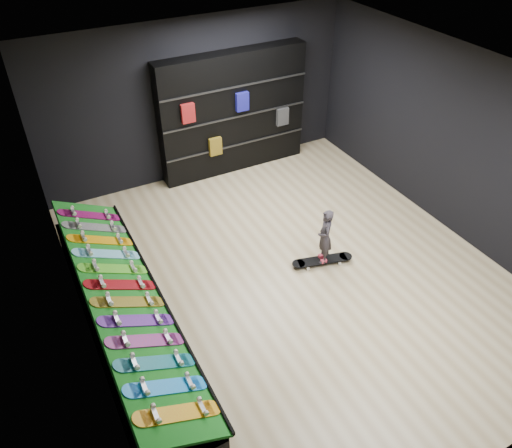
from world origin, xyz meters
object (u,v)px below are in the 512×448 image
display_rack (126,321)px  child (324,246)px  back_shelving (233,113)px  floor_skateboard (322,262)px

display_rack → child: child is taller
back_shelving → floor_skateboard: size_ratio=3.01×
display_rack → back_shelving: back_shelving is taller
floor_skateboard → back_shelving: bearing=103.0°
display_rack → back_shelving: (3.20, 3.32, 0.93)m
back_shelving → child: (-0.09, -3.36, -0.81)m
back_shelving → floor_skateboard: bearing=-91.6°
back_shelving → child: bearing=-91.6°
floor_skateboard → child: bearing=-165.4°
back_shelving → child: 3.45m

